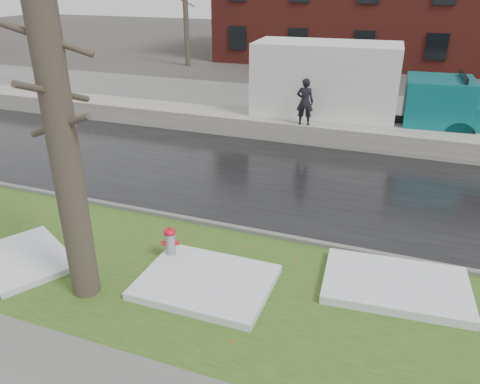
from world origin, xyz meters
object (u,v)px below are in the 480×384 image
(fire_hydrant, at_px, (170,242))
(tree, at_px, (61,130))
(box_truck, at_px, (354,88))
(worker, at_px, (305,102))

(fire_hydrant, bearing_deg, tree, -146.39)
(tree, distance_m, box_truck, 12.82)
(tree, relative_size, box_truck, 0.62)
(fire_hydrant, xyz_separation_m, worker, (0.78, 8.83, 1.13))
(fire_hydrant, bearing_deg, worker, 61.57)
(fire_hydrant, height_order, tree, tree)
(box_truck, bearing_deg, tree, -108.55)
(tree, bearing_deg, box_truck, 75.18)
(fire_hydrant, relative_size, tree, 0.12)
(fire_hydrant, distance_m, tree, 3.45)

